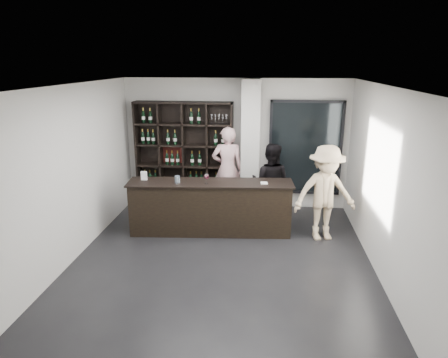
# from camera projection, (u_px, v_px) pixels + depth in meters

# --- Properties ---
(floor) EXTENTS (5.00, 5.50, 0.01)m
(floor) POSITION_uv_depth(u_px,v_px,m) (222.00, 260.00, 6.81)
(floor) COLOR black
(floor) RESTS_ON ground
(wine_shelf) EXTENTS (2.20, 0.35, 2.40)m
(wine_shelf) POSITION_uv_depth(u_px,v_px,m) (184.00, 155.00, 9.03)
(wine_shelf) COLOR black
(wine_shelf) RESTS_ON floor
(structural_column) EXTENTS (0.40, 0.40, 2.90)m
(structural_column) POSITION_uv_depth(u_px,v_px,m) (251.00, 147.00, 8.72)
(structural_column) COLOR silver
(structural_column) RESTS_ON floor
(glass_panel) EXTENTS (1.60, 0.08, 2.10)m
(glass_panel) POSITION_uv_depth(u_px,v_px,m) (305.00, 148.00, 8.82)
(glass_panel) COLOR black
(glass_panel) RESTS_ON floor
(tasting_counter) EXTENTS (3.15, 0.66, 1.04)m
(tasting_counter) POSITION_uv_depth(u_px,v_px,m) (210.00, 207.00, 7.75)
(tasting_counter) COLOR black
(tasting_counter) RESTS_ON floor
(taster_pink) EXTENTS (0.74, 0.53, 1.90)m
(taster_pink) POSITION_uv_depth(u_px,v_px,m) (227.00, 169.00, 8.84)
(taster_pink) COLOR beige
(taster_pink) RESTS_ON floor
(taster_black) EXTENTS (0.93, 0.80, 1.66)m
(taster_black) POSITION_uv_depth(u_px,v_px,m) (270.00, 183.00, 8.26)
(taster_black) COLOR black
(taster_black) RESTS_ON floor
(customer) EXTENTS (1.29, 0.92, 1.81)m
(customer) POSITION_uv_depth(u_px,v_px,m) (325.00, 193.00, 7.37)
(customer) COLOR tan
(customer) RESTS_ON floor
(wine_glass) EXTENTS (0.11, 0.11, 0.22)m
(wine_glass) POSITION_uv_depth(u_px,v_px,m) (206.00, 178.00, 7.47)
(wine_glass) COLOR white
(wine_glass) RESTS_ON tasting_counter
(spit_cup) EXTENTS (0.13, 0.13, 0.13)m
(spit_cup) POSITION_uv_depth(u_px,v_px,m) (177.00, 179.00, 7.54)
(spit_cup) COLOR #9DB2C4
(spit_cup) RESTS_ON tasting_counter
(napkin_stack) EXTENTS (0.14, 0.14, 0.02)m
(napkin_stack) POSITION_uv_depth(u_px,v_px,m) (264.00, 183.00, 7.50)
(napkin_stack) COLOR white
(napkin_stack) RESTS_ON tasting_counter
(card_stand) EXTENTS (0.11, 0.06, 0.17)m
(card_stand) POSITION_uv_depth(u_px,v_px,m) (144.00, 176.00, 7.72)
(card_stand) COLOR white
(card_stand) RESTS_ON tasting_counter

